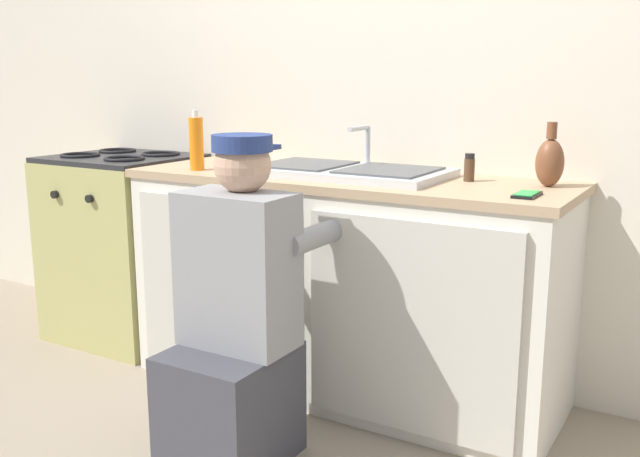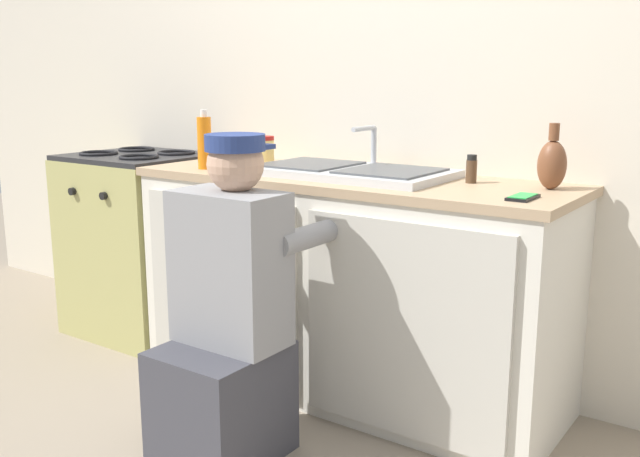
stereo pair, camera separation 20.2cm
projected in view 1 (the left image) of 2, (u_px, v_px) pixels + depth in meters
ground_plane at (307, 414)px, 2.78m from camera, size 12.00×12.00×0.00m
back_wall at (385, 86)px, 3.06m from camera, size 6.00×0.10×2.50m
counter_cabinet at (344, 288)px, 2.93m from camera, size 1.76×0.62×0.87m
countertop at (345, 180)px, 2.85m from camera, size 1.80×0.62×0.03m
sink_double_basin at (346, 171)px, 2.84m from camera, size 0.80×0.44×0.19m
stove_range at (126, 246)px, 3.56m from camera, size 0.66×0.62×0.93m
plumber_person at (235, 329)px, 2.38m from camera, size 0.42×0.61×1.10m
cell_phone at (527, 195)px, 2.34m from camera, size 0.07×0.14×0.01m
vase_decorative at (550, 162)px, 2.53m from camera, size 0.10×0.10×0.23m
condiment_jar at (257, 151)px, 3.16m from camera, size 0.07×0.07×0.13m
soap_bottle_orange at (196, 143)px, 2.99m from camera, size 0.06×0.06×0.25m
spice_bottle_red at (227, 152)px, 3.25m from camera, size 0.04×0.04×0.10m
spice_bottle_pepper at (469, 168)px, 2.67m from camera, size 0.04×0.04×0.10m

